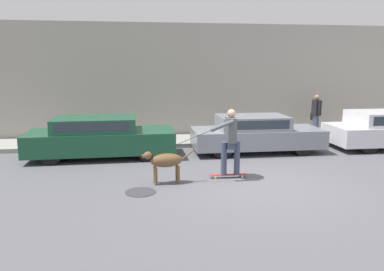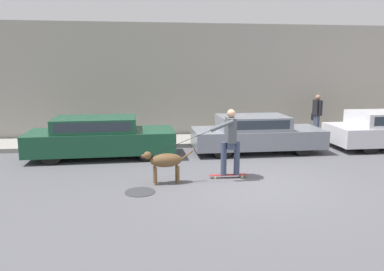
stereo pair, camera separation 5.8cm
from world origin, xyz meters
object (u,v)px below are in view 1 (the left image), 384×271
parked_car_1 (256,134)px  skateboarder (230,139)px  pedestrian_with_bag (316,113)px  dog (165,161)px  parked_car_0 (100,137)px

parked_car_1 → skateboarder: skateboarder is taller
parked_car_1 → pedestrian_with_bag: bearing=32.2°
dog → pedestrian_with_bag: bearing=-148.5°
parked_car_0 → pedestrian_with_bag: 8.29m
parked_car_1 → skateboarder: 3.17m
parked_car_0 → dog: bearing=-58.8°
parked_car_1 → pedestrian_with_bag: 3.58m
skateboarder → pedestrian_with_bag: 6.49m
parked_car_1 → pedestrian_with_bag: pedestrian_with_bag is taller
parked_car_0 → dog: parked_car_0 is taller
parked_car_0 → pedestrian_with_bag: pedestrian_with_bag is taller
dog → skateboarder: bearing=-178.6°
skateboarder → pedestrian_with_bag: (4.58, 4.59, 0.01)m
skateboarder → pedestrian_with_bag: size_ratio=1.60×
dog → skateboarder: size_ratio=0.50×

